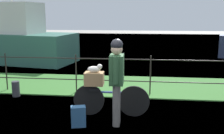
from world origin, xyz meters
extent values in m
plane|color=gray|center=(0.00, 0.00, 0.00)|extent=(60.00, 60.00, 0.00)
cube|color=#38702D|center=(0.00, 3.03, 0.01)|extent=(27.00, 2.40, 0.03)
plane|color=slate|center=(0.00, 9.60, 0.00)|extent=(30.00, 30.00, 0.00)
cylinder|color=#28231E|center=(-3.00, 2.19, 0.53)|extent=(0.04, 0.04, 1.07)
cylinder|color=#28231E|center=(-1.00, 2.19, 0.53)|extent=(0.04, 0.04, 1.07)
cylinder|color=#28231E|center=(1.00, 2.19, 0.53)|extent=(0.04, 0.04, 1.07)
cylinder|color=#28231E|center=(0.00, 2.19, 0.37)|extent=(18.00, 0.03, 0.03)
cylinder|color=#28231E|center=(0.00, 2.19, 0.96)|extent=(18.00, 0.03, 0.03)
cylinder|color=black|center=(0.62, 0.62, 0.33)|extent=(0.66, 0.06, 0.66)
cylinder|color=black|center=(-0.33, 0.60, 0.33)|extent=(0.66, 0.06, 0.66)
cylinder|color=#3D569E|center=(0.15, 0.61, 0.51)|extent=(0.75, 0.06, 0.04)
cube|color=black|center=(-0.21, 0.61, 0.56)|extent=(0.20, 0.09, 0.06)
cube|color=slate|center=(-0.21, 0.61, 0.65)|extent=(0.36, 0.17, 0.02)
cube|color=#A87F51|center=(-0.21, 0.61, 0.80)|extent=(0.40, 0.28, 0.28)
ellipsoid|color=silver|center=(-0.21, 0.61, 1.00)|extent=(0.28, 0.15, 0.13)
sphere|color=silver|center=(-0.09, 0.61, 1.06)|extent=(0.11, 0.11, 0.11)
cylinder|color=slate|center=(0.30, 0.27, 0.41)|extent=(0.14, 0.14, 0.82)
cylinder|color=slate|center=(0.31, 0.07, 0.41)|extent=(0.14, 0.14, 0.82)
cube|color=#2D5633|center=(0.30, 0.17, 1.10)|extent=(0.27, 0.41, 0.56)
cylinder|color=#2D5633|center=(0.30, 0.39, 1.13)|extent=(0.10, 0.10, 0.50)
cylinder|color=#2D5633|center=(0.31, -0.05, 1.13)|extent=(0.10, 0.10, 0.50)
sphere|color=tan|center=(0.30, 0.17, 1.49)|extent=(0.22, 0.22, 0.22)
sphere|color=black|center=(0.30, 0.17, 1.57)|extent=(0.23, 0.23, 0.23)
cube|color=#28517A|center=(-0.42, -0.03, 0.20)|extent=(0.32, 0.25, 0.40)
cylinder|color=#38383D|center=(-2.50, 1.69, 0.20)|extent=(0.20, 0.20, 0.40)
cube|color=#336656|center=(-4.94, 6.73, 0.64)|extent=(5.65, 3.11, 1.28)
cube|color=silver|center=(-4.94, 6.73, 1.94)|extent=(2.59, 1.93, 1.33)
camera|label=1|loc=(0.79, -4.85, 2.15)|focal=43.55mm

